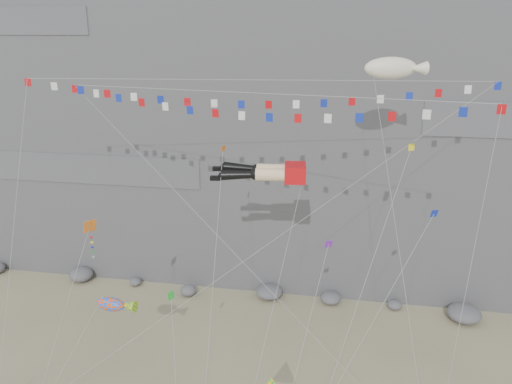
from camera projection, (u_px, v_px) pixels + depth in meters
cliff at (291, 32)px, 55.68m from camera, size 80.00×28.00×50.00m
talus_boulders at (269, 292)px, 49.08m from camera, size 60.00×3.00×1.20m
legs_kite at (269, 172)px, 34.84m from camera, size 6.77×17.23×22.50m
flag_banner_upper at (255, 80)px, 33.88m from camera, size 31.99×13.35×28.96m
flag_banner_lower at (256, 94)px, 31.14m from camera, size 27.54×8.42×25.11m
harlequin_kite at (90, 227)px, 32.66m from camera, size 3.84×6.76×14.35m
fish_windsock at (111, 304)px, 34.41m from camera, size 5.75×6.57×9.94m
blimp_windsock at (391, 69)px, 34.51m from camera, size 5.65×14.39×26.26m
small_kite_a at (222, 158)px, 34.86m from camera, size 2.12×14.64×22.23m
small_kite_b at (328, 248)px, 32.29m from camera, size 3.38×10.29×15.51m
small_kite_c at (171, 298)px, 31.73m from camera, size 3.06×7.06×11.27m
small_kite_d at (408, 158)px, 31.88m from camera, size 7.22×14.55×23.65m
small_kite_e at (431, 220)px, 30.02m from camera, size 9.03×9.02×18.78m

